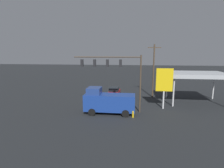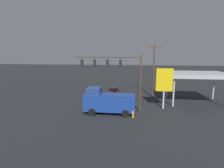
{
  "view_description": "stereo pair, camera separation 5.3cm",
  "coord_description": "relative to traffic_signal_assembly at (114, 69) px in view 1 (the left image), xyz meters",
  "views": [
    {
      "loc": [
        -3.17,
        23.19,
        8.13
      ],
      "look_at": [
        0.0,
        -2.0,
        3.65
      ],
      "focal_mm": 28.0,
      "sensor_mm": 36.0,
      "label": 1
    },
    {
      "loc": [
        -3.22,
        23.18,
        8.13
      ],
      "look_at": [
        0.0,
        -2.0,
        3.65
      ],
      "focal_mm": 28.0,
      "sensor_mm": 36.0,
      "label": 2
    }
  ],
  "objects": [
    {
      "name": "gas_station_canopy",
      "position": [
        -12.83,
        -6.16,
        -1.42
      ],
      "size": [
        9.27,
        6.75,
        5.02
      ],
      "color": "#B2B7BC",
      "rests_on": "ground"
    },
    {
      "name": "ground_plane",
      "position": [
        0.48,
        0.52,
        -6.07
      ],
      "size": [
        200.0,
        200.0,
        0.0
      ],
      "primitive_type": "plane",
      "color": "black"
    },
    {
      "name": "price_sign",
      "position": [
        -7.11,
        -2.08,
        -1.94
      ],
      "size": [
        2.39,
        0.27,
        6.0
      ],
      "color": "silver",
      "rests_on": "ground"
    },
    {
      "name": "delivery_truck",
      "position": [
        0.66,
        1.08,
        -4.38
      ],
      "size": [
        6.8,
        2.56,
        3.58
      ],
      "rotation": [
        0.0,
        0.0,
        -0.0
      ],
      "color": "navy",
      "rests_on": "ground"
    },
    {
      "name": "traffic_signal_assembly",
      "position": [
        0.0,
        0.0,
        0.0
      ],
      "size": [
        9.28,
        0.43,
        7.92
      ],
      "color": "#473828",
      "rests_on": "ground"
    },
    {
      "name": "fire_hydrant",
      "position": [
        -2.69,
        2.19,
        -5.63
      ],
      "size": [
        0.24,
        0.24,
        0.88
      ],
      "color": "gold",
      "rests_on": "ground"
    },
    {
      "name": "sedan_far",
      "position": [
        0.88,
        -7.83,
        -5.12
      ],
      "size": [
        2.24,
        4.49,
        1.93
      ],
      "rotation": [
        0.0,
        0.0,
        1.52
      ],
      "color": "maroon",
      "rests_on": "ground"
    },
    {
      "name": "utility_pole",
      "position": [
        -6.26,
        -8.92,
        -0.92
      ],
      "size": [
        2.4,
        0.26,
        9.74
      ],
      "color": "#473828",
      "rests_on": "ground"
    }
  ]
}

